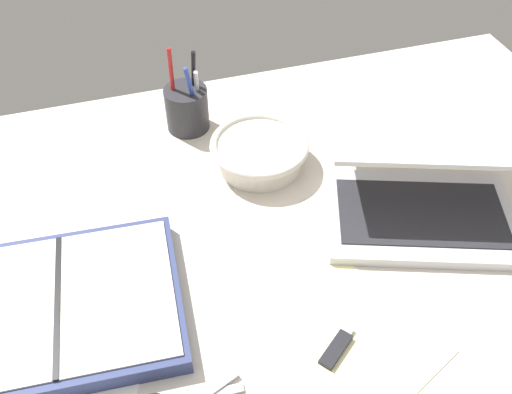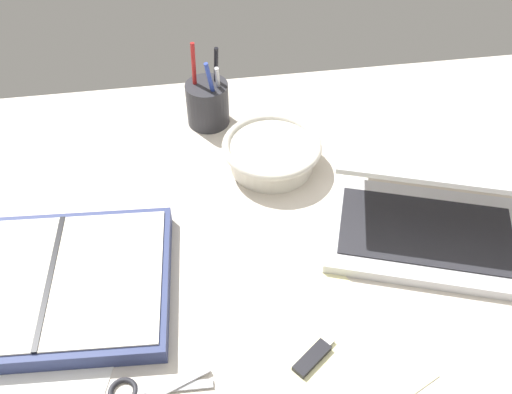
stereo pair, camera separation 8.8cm
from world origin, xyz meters
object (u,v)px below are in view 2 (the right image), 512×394
at_px(pen_cup, 208,103).
at_px(planner, 53,285).
at_px(laptop, 429,204).
at_px(bowl, 272,153).

xyz_separation_m(pen_cup, planner, (-0.26, -0.37, -0.03)).
bearing_deg(laptop, pen_cup, 153.89).
bearing_deg(bowl, planner, -148.10).
bearing_deg(bowl, laptop, -39.29).
height_order(bowl, planner, bowl).
bearing_deg(planner, bowl, 35.95).
relative_size(laptop, pen_cup, 2.28).
distance_m(pen_cup, planner, 0.46).
relative_size(pen_cup, planner, 0.47).
height_order(laptop, pen_cup, pen_cup).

